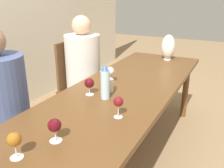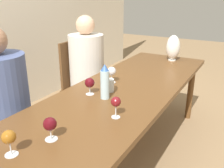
{
  "view_description": "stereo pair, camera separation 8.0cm",
  "coord_description": "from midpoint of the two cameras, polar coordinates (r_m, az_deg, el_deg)",
  "views": [
    {
      "loc": [
        -1.65,
        -0.8,
        1.49
      ],
      "look_at": [
        -0.08,
        0.0,
        0.84
      ],
      "focal_mm": 40.0,
      "sensor_mm": 36.0,
      "label": 1
    },
    {
      "loc": [
        -1.61,
        -0.88,
        1.49
      ],
      "look_at": [
        -0.08,
        0.0,
        0.84
      ],
      "focal_mm": 40.0,
      "sensor_mm": 36.0,
      "label": 2
    }
  ],
  "objects": [
    {
      "name": "wine_glass_2",
      "position": [
        1.92,
        -3.95,
        0.21
      ],
      "size": [
        0.08,
        0.08,
        0.13
      ],
      "color": "silver",
      "rests_on": "dining_table"
    },
    {
      "name": "wine_glass_5",
      "position": [
        1.3,
        -20.86,
        -11.41
      ],
      "size": [
        0.07,
        0.07,
        0.14
      ],
      "color": "silver",
      "rests_on": "dining_table"
    },
    {
      "name": "chair_near",
      "position": [
        2.15,
        -23.27,
        -8.25
      ],
      "size": [
        0.44,
        0.44,
        0.99
      ],
      "color": "brown",
      "rests_on": "ground_plane"
    },
    {
      "name": "wine_glass_6",
      "position": [
        1.37,
        -12.36,
        -9.06
      ],
      "size": [
        0.07,
        0.07,
        0.13
      ],
      "color": "silver",
      "rests_on": "dining_table"
    },
    {
      "name": "water_tumbler",
      "position": [
        1.99,
        0.57,
        -0.27
      ],
      "size": [
        0.08,
        0.08,
        0.1
      ],
      "color": "silver",
      "rests_on": "dining_table"
    },
    {
      "name": "person_near",
      "position": [
        2.02,
        -22.25,
        -5.15
      ],
      "size": [
        0.4,
        0.4,
        1.28
      ],
      "color": "#2D2D38",
      "rests_on": "ground_plane"
    },
    {
      "name": "chair_far",
      "position": [
        2.85,
        -6.11,
        0.32
      ],
      "size": [
        0.44,
        0.44,
        0.99
      ],
      "color": "brown",
      "rests_on": "ground_plane"
    },
    {
      "name": "water_bottle",
      "position": [
        1.84,
        -0.39,
        0.44
      ],
      "size": [
        0.07,
        0.07,
        0.26
      ],
      "color": "#ADCCD6",
      "rests_on": "dining_table"
    },
    {
      "name": "person_far",
      "position": [
        2.75,
        -4.67,
        2.97
      ],
      "size": [
        0.38,
        0.38,
        1.27
      ],
      "color": "#2D2D38",
      "rests_on": "ground_plane"
    },
    {
      "name": "wine_glass_1",
      "position": [
        1.56,
        2.36,
        -4.23
      ],
      "size": [
        0.06,
        0.06,
        0.14
      ],
      "color": "silver",
      "rests_on": "dining_table"
    },
    {
      "name": "dining_table",
      "position": [
        2.01,
        2.26,
        -3.84
      ],
      "size": [
        2.82,
        0.81,
        0.74
      ],
      "color": "brown",
      "rests_on": "ground_plane"
    },
    {
      "name": "wine_glass_4",
      "position": [
        2.18,
        0.97,
        2.86
      ],
      "size": [
        0.08,
        0.08,
        0.14
      ],
      "color": "silver",
      "rests_on": "dining_table"
    },
    {
      "name": "vase",
      "position": [
        2.99,
        14.54,
        8.08
      ],
      "size": [
        0.16,
        0.16,
        0.29
      ],
      "color": "silver",
      "rests_on": "dining_table"
    }
  ]
}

